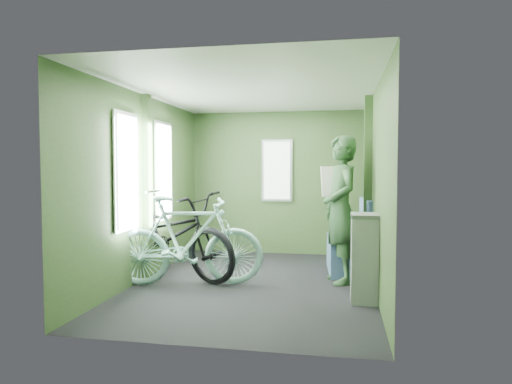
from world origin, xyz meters
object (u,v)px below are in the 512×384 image
at_px(waste_box, 364,258).
at_px(bench_seat, 350,251).
at_px(bicycle_mint, 187,286).
at_px(passenger, 341,209).
at_px(bicycle_black, 170,277).

distance_m(waste_box, bench_seat, 1.34).
bearing_deg(waste_box, bench_seat, 94.87).
bearing_deg(bench_seat, bicycle_mint, -154.73).
xyz_separation_m(waste_box, bench_seat, (-0.11, 1.33, -0.17)).
xyz_separation_m(passenger, bench_seat, (0.13, 0.56, -0.60)).
bearing_deg(bicycle_mint, passenger, -86.51).
height_order(waste_box, bench_seat, bench_seat).
height_order(passenger, waste_box, passenger).
relative_size(bicycle_mint, waste_box, 1.96).
relative_size(waste_box, bench_seat, 0.93).
distance_m(bicycle_black, bench_seat, 2.39).
distance_m(bicycle_black, passenger, 2.31).
relative_size(bicycle_black, bench_seat, 2.10).
bearing_deg(bench_seat, passenger, -107.94).
height_order(bicycle_black, passenger, passenger).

